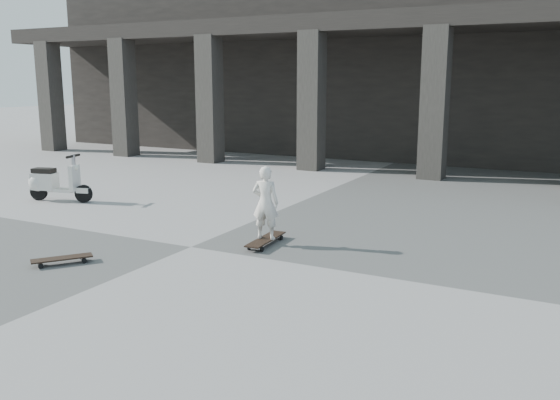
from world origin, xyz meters
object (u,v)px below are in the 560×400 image
at_px(longboard, 266,240).
at_px(scooter, 50,182).
at_px(child, 266,203).
at_px(skateboard_spare, 62,259).

distance_m(longboard, scooter, 6.01).
xyz_separation_m(child, scooter, (-5.93, 0.93, -0.28)).
bearing_deg(scooter, child, -23.78).
height_order(child, scooter, child).
distance_m(skateboard_spare, child, 3.16).
bearing_deg(skateboard_spare, longboard, -6.07).
relative_size(longboard, child, 0.91).
xyz_separation_m(longboard, child, (0.00, 0.00, 0.61)).
height_order(skateboard_spare, child, child).
relative_size(skateboard_spare, child, 0.68).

